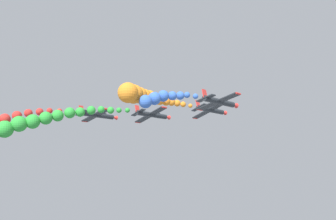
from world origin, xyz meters
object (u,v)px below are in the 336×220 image
Objects in this scene: airplane_lead at (211,110)px; airplane_left_outer at (98,115)px; airplane_left_inner at (152,115)px; airplane_right_inner at (220,102)px.

airplane_left_outer is at bearing -138.82° from airplane_lead.
airplane_lead is 1.00× the size of airplane_left_inner.
airplane_lead is at bearing 42.89° from airplane_left_inner.
airplane_left_outer is (-19.75, -17.28, -0.92)m from airplane_lead.
airplane_right_inner is at bearing -2.44° from airplane_left_inner.
airplane_left_inner is 1.00× the size of airplane_left_outer.
airplane_left_outer is at bearing -140.61° from airplane_left_inner.
airplane_lead reaches higher than airplane_left_inner.
airplane_lead is 13.48m from airplane_left_inner.
airplane_lead is 1.00× the size of airplane_left_outer.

